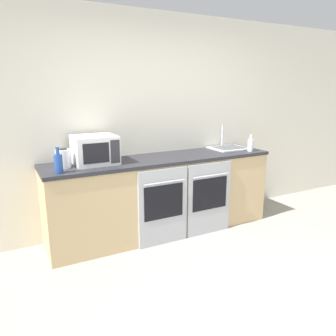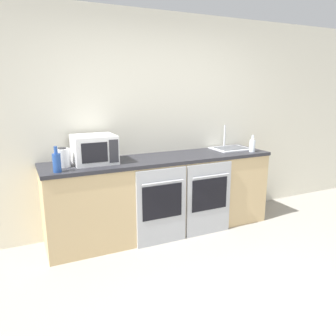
# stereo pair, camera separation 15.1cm
# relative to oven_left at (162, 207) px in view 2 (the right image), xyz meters

# --- Properties ---
(ground_plane) EXTENTS (16.00, 16.00, 0.00)m
(ground_plane) POSITION_rel_oven_left_xyz_m (0.15, -1.33, -0.45)
(ground_plane) COLOR gray
(wall_back) EXTENTS (10.00, 0.06, 2.60)m
(wall_back) POSITION_rel_oven_left_xyz_m (0.15, 0.65, 0.85)
(wall_back) COLOR silver
(wall_back) RESTS_ON ground_plane
(counter_back) EXTENTS (2.74, 0.63, 0.93)m
(counter_back) POSITION_rel_oven_left_xyz_m (0.15, 0.32, 0.02)
(counter_back) COLOR tan
(counter_back) RESTS_ON ground_plane
(oven_left) EXTENTS (0.59, 0.06, 0.87)m
(oven_left) POSITION_rel_oven_left_xyz_m (0.00, 0.00, 0.00)
(oven_left) COLOR #A8AAAF
(oven_left) RESTS_ON ground_plane
(oven_right) EXTENTS (0.59, 0.06, 0.87)m
(oven_right) POSITION_rel_oven_left_xyz_m (0.61, 0.00, 0.00)
(oven_right) COLOR #A8AAAF
(oven_right) RESTS_ON ground_plane
(microwave) EXTENTS (0.44, 0.41, 0.30)m
(microwave) POSITION_rel_oven_left_xyz_m (-0.63, 0.36, 0.64)
(microwave) COLOR silver
(microwave) RESTS_ON counter_back
(bottle_blue) EXTENTS (0.08, 0.08, 0.25)m
(bottle_blue) POSITION_rel_oven_left_xyz_m (-1.05, 0.11, 0.59)
(bottle_blue) COLOR #234793
(bottle_blue) RESTS_ON counter_back
(bottle_clear) EXTENTS (0.07, 0.07, 0.21)m
(bottle_clear) POSITION_rel_oven_left_xyz_m (1.32, 0.13, 0.57)
(bottle_clear) COLOR silver
(bottle_clear) RESTS_ON counter_back
(kettle) EXTENTS (0.15, 0.15, 0.20)m
(kettle) POSITION_rel_oven_left_xyz_m (-0.97, 0.33, 0.58)
(kettle) COLOR white
(kettle) RESTS_ON counter_back
(sink) EXTENTS (0.48, 0.39, 0.30)m
(sink) POSITION_rel_oven_left_xyz_m (1.19, 0.41, 0.50)
(sink) COLOR silver
(sink) RESTS_ON counter_back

